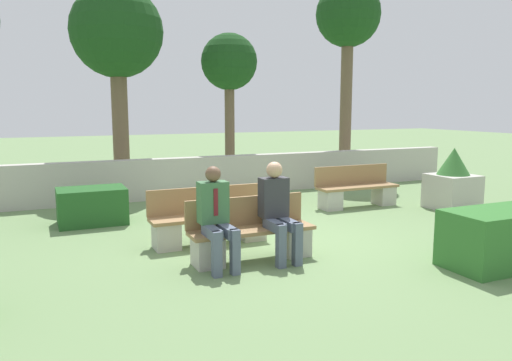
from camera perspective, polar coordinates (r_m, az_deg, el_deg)
ground_plane at (r=7.80m, az=3.18°, el=-6.94°), size 60.00×60.00×0.00m
perimeter_wall at (r=11.64m, az=-6.52°, el=0.45°), size 14.13×0.30×0.91m
bench_front at (r=6.82m, az=-0.54°, el=-6.44°), size 1.73×0.48×0.84m
bench_left_side at (r=10.58m, az=11.44°, el=-1.21°), size 1.79×0.48×0.84m
bench_right_side at (r=7.65m, az=-5.37°, el=-4.79°), size 1.81×0.48×0.84m
person_seated_man at (r=6.40m, az=-4.56°, el=-3.75°), size 0.38×0.63×1.31m
person_seated_woman at (r=6.74m, az=2.48°, el=-2.99°), size 0.38×0.63×1.33m
hedge_block_near_right at (r=7.29m, az=26.24°, el=-5.91°), size 1.53×0.81×0.75m
hedge_block_mid_left at (r=9.33m, az=-18.24°, el=-2.78°), size 1.16×0.80×0.64m
planter_corner_left at (r=10.88m, az=21.55°, el=-0.18°), size 0.85×0.85×1.25m
tree_center_left at (r=12.75m, az=-15.62°, el=15.68°), size 2.19×2.19×4.93m
tree_center_right at (r=13.27m, az=-3.08°, el=12.97°), size 1.46×1.46×3.94m
tree_rightmost at (r=14.64m, az=10.48°, el=17.49°), size 1.78×1.78×5.47m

